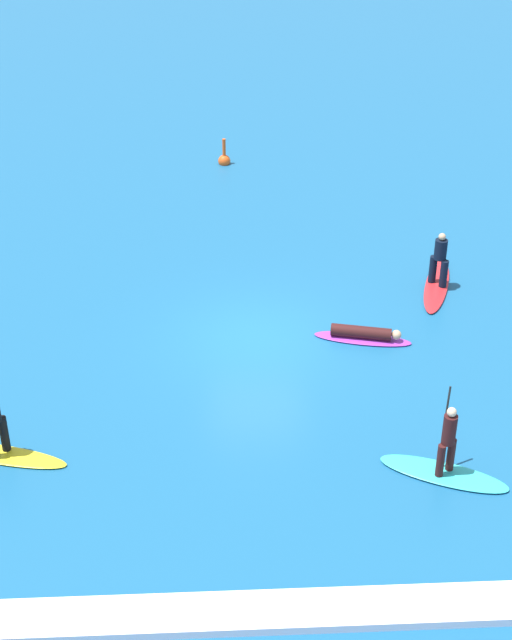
% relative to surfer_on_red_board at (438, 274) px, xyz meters
% --- Properties ---
extents(ground_plane, '(120.00, 120.00, 0.00)m').
position_rel_surfer_on_red_board_xyz_m(ground_plane, '(-5.25, -2.37, -0.40)').
color(ground_plane, '#195684').
rests_on(ground_plane, ground).
extents(surfer_on_red_board, '(1.59, 3.27, 1.69)m').
position_rel_surfer_on_red_board_xyz_m(surfer_on_red_board, '(0.00, 0.00, 0.00)').
color(surfer_on_red_board, red).
rests_on(surfer_on_red_board, ground_plane).
extents(surfer_on_purple_board, '(2.59, 1.17, 0.39)m').
position_rel_surfer_on_red_board_xyz_m(surfer_on_purple_board, '(-2.48, -2.67, -0.25)').
color(surfer_on_purple_board, purple).
rests_on(surfer_on_purple_board, ground_plane).
extents(surfer_on_teal_board, '(2.83, 1.86, 2.00)m').
position_rel_surfer_on_red_board_xyz_m(surfer_on_teal_board, '(-1.55, -8.03, -0.02)').
color(surfer_on_teal_board, '#33C6CC').
rests_on(surfer_on_teal_board, ground_plane).
extents(marker_buoy, '(0.45, 0.45, 1.07)m').
position_rel_surfer_on_red_board_xyz_m(marker_buoy, '(-5.85, 9.42, -0.24)').
color(marker_buoy, '#E55119').
rests_on(marker_buoy, ground_plane).
extents(wave_crest, '(19.73, 0.90, 0.18)m').
position_rel_surfer_on_red_board_xyz_m(wave_crest, '(-5.25, -11.64, -0.31)').
color(wave_crest, white).
rests_on(wave_crest, ground_plane).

